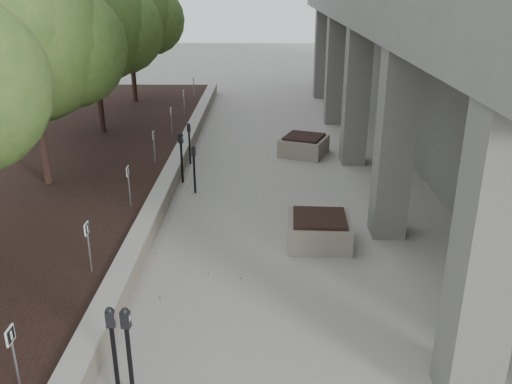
{
  "coord_description": "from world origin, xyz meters",
  "views": [
    {
      "loc": [
        0.68,
        -4.87,
        5.22
      ],
      "look_at": [
        0.52,
        6.02,
        0.95
      ],
      "focal_mm": 38.0,
      "sensor_mm": 36.0,
      "label": 1
    }
  ],
  "objects_px": {
    "crabapple_tree_3": "(33,75)",
    "planter_front": "(319,230)",
    "parking_meter_5": "(189,144)",
    "parking_meter_1": "(114,352)",
    "parking_meter_2": "(129,354)",
    "parking_meter_3": "(194,170)",
    "crabapple_tree_5": "(130,35)",
    "parking_meter_4": "(182,158)",
    "crabapple_tree_4": "(95,50)",
    "planter_back": "(304,145)"
  },
  "relations": [
    {
      "from": "crabapple_tree_3",
      "to": "planter_front",
      "type": "relative_size",
      "value": 4.14
    },
    {
      "from": "parking_meter_5",
      "to": "parking_meter_1",
      "type": "bearing_deg",
      "value": -93.98
    },
    {
      "from": "parking_meter_2",
      "to": "planter_front",
      "type": "relative_size",
      "value": 1.06
    },
    {
      "from": "parking_meter_1",
      "to": "parking_meter_3",
      "type": "relative_size",
      "value": 1.07
    },
    {
      "from": "crabapple_tree_5",
      "to": "parking_meter_4",
      "type": "distance_m",
      "value": 9.72
    },
    {
      "from": "parking_meter_1",
      "to": "parking_meter_4",
      "type": "distance_m",
      "value": 8.25
    },
    {
      "from": "crabapple_tree_5",
      "to": "parking_meter_4",
      "type": "height_order",
      "value": "crabapple_tree_5"
    },
    {
      "from": "crabapple_tree_3",
      "to": "parking_meter_4",
      "type": "xyz_separation_m",
      "value": [
        3.25,
        1.16,
        -2.41
      ]
    },
    {
      "from": "crabapple_tree_4",
      "to": "crabapple_tree_5",
      "type": "xyz_separation_m",
      "value": [
        0.0,
        5.0,
        0.0
      ]
    },
    {
      "from": "parking_meter_3",
      "to": "parking_meter_5",
      "type": "bearing_deg",
      "value": 93.16
    },
    {
      "from": "crabapple_tree_3",
      "to": "parking_meter_4",
      "type": "bearing_deg",
      "value": 19.63
    },
    {
      "from": "crabapple_tree_4",
      "to": "planter_front",
      "type": "xyz_separation_m",
      "value": [
        6.66,
        -7.5,
        -2.81
      ]
    },
    {
      "from": "parking_meter_5",
      "to": "planter_back",
      "type": "height_order",
      "value": "parking_meter_5"
    },
    {
      "from": "crabapple_tree_5",
      "to": "parking_meter_1",
      "type": "height_order",
      "value": "crabapple_tree_5"
    },
    {
      "from": "crabapple_tree_4",
      "to": "crabapple_tree_5",
      "type": "relative_size",
      "value": 1.0
    },
    {
      "from": "parking_meter_2",
      "to": "parking_meter_3",
      "type": "distance_m",
      "value": 7.5
    },
    {
      "from": "parking_meter_2",
      "to": "planter_back",
      "type": "bearing_deg",
      "value": 82.38
    },
    {
      "from": "crabapple_tree_3",
      "to": "parking_meter_3",
      "type": "bearing_deg",
      "value": 5.79
    },
    {
      "from": "parking_meter_4",
      "to": "parking_meter_5",
      "type": "bearing_deg",
      "value": 108.27
    },
    {
      "from": "parking_meter_1",
      "to": "planter_back",
      "type": "distance_m",
      "value": 11.34
    },
    {
      "from": "crabapple_tree_4",
      "to": "parking_meter_4",
      "type": "xyz_separation_m",
      "value": [
        3.25,
        -3.84,
        -2.41
      ]
    },
    {
      "from": "parking_meter_1",
      "to": "parking_meter_3",
      "type": "distance_m",
      "value": 7.46
    },
    {
      "from": "parking_meter_5",
      "to": "crabapple_tree_3",
      "type": "bearing_deg",
      "value": -145.03
    },
    {
      "from": "parking_meter_3",
      "to": "parking_meter_5",
      "type": "height_order",
      "value": "parking_meter_3"
    },
    {
      "from": "parking_meter_2",
      "to": "parking_meter_3",
      "type": "bearing_deg",
      "value": 98.33
    },
    {
      "from": "parking_meter_1",
      "to": "planter_front",
      "type": "distance_m",
      "value": 5.55
    },
    {
      "from": "crabapple_tree_5",
      "to": "crabapple_tree_3",
      "type": "bearing_deg",
      "value": -90.0
    },
    {
      "from": "planter_front",
      "to": "parking_meter_2",
      "type": "bearing_deg",
      "value": -122.27
    },
    {
      "from": "parking_meter_1",
      "to": "planter_back",
      "type": "xyz_separation_m",
      "value": [
        3.22,
        10.87,
        -0.38
      ]
    },
    {
      "from": "parking_meter_2",
      "to": "parking_meter_5",
      "type": "bearing_deg",
      "value": 100.74
    },
    {
      "from": "parking_meter_2",
      "to": "planter_back",
      "type": "distance_m",
      "value": 11.32
    },
    {
      "from": "crabapple_tree_3",
      "to": "planter_back",
      "type": "distance_m",
      "value": 8.25
    },
    {
      "from": "planter_front",
      "to": "parking_meter_4",
      "type": "bearing_deg",
      "value": 132.99
    },
    {
      "from": "parking_meter_1",
      "to": "parking_meter_4",
      "type": "bearing_deg",
      "value": 84.11
    },
    {
      "from": "crabapple_tree_4",
      "to": "parking_meter_5",
      "type": "xyz_separation_m",
      "value": [
        3.25,
        -2.21,
        -2.48
      ]
    },
    {
      "from": "parking_meter_1",
      "to": "planter_front",
      "type": "bearing_deg",
      "value": 47.78
    },
    {
      "from": "parking_meter_3",
      "to": "parking_meter_5",
      "type": "relative_size",
      "value": 1.01
    },
    {
      "from": "crabapple_tree_5",
      "to": "planter_front",
      "type": "xyz_separation_m",
      "value": [
        6.66,
        -12.5,
        -2.81
      ]
    },
    {
      "from": "planter_back",
      "to": "parking_meter_1",
      "type": "bearing_deg",
      "value": -106.53
    },
    {
      "from": "parking_meter_1",
      "to": "parking_meter_3",
      "type": "bearing_deg",
      "value": 80.96
    },
    {
      "from": "crabapple_tree_5",
      "to": "parking_meter_4",
      "type": "xyz_separation_m",
      "value": [
        3.25,
        -8.84,
        -2.41
      ]
    },
    {
      "from": "crabapple_tree_3",
      "to": "parking_meter_5",
      "type": "xyz_separation_m",
      "value": [
        3.25,
        2.79,
        -2.48
      ]
    },
    {
      "from": "parking_meter_2",
      "to": "parking_meter_4",
      "type": "xyz_separation_m",
      "value": [
        -0.5,
        8.28,
        0.01
      ]
    },
    {
      "from": "crabapple_tree_3",
      "to": "crabapple_tree_4",
      "type": "height_order",
      "value": "same"
    },
    {
      "from": "crabapple_tree_5",
      "to": "crabapple_tree_4",
      "type": "bearing_deg",
      "value": -90.0
    },
    {
      "from": "crabapple_tree_3",
      "to": "parking_meter_2",
      "type": "xyz_separation_m",
      "value": [
        3.75,
        -7.12,
        -2.42
      ]
    },
    {
      "from": "parking_meter_2",
      "to": "parking_meter_3",
      "type": "relative_size",
      "value": 1.09
    },
    {
      "from": "parking_meter_1",
      "to": "planter_back",
      "type": "height_order",
      "value": "parking_meter_1"
    },
    {
      "from": "parking_meter_3",
      "to": "crabapple_tree_5",
      "type": "bearing_deg",
      "value": 103.85
    },
    {
      "from": "parking_meter_1",
      "to": "parking_meter_4",
      "type": "xyz_separation_m",
      "value": [
        -0.29,
        8.24,
        0.02
      ]
    }
  ]
}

